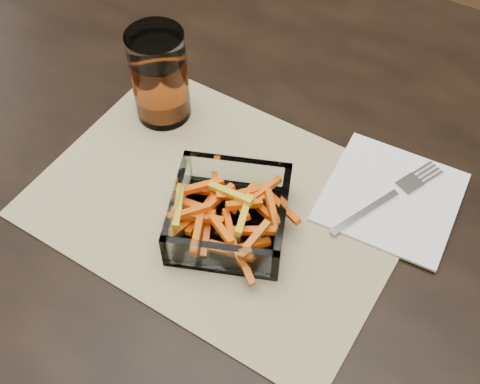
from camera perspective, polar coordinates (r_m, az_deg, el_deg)
name	(u,v)px	position (r m, az deg, el deg)	size (l,w,h in m)	color
dining_table	(229,172)	(0.91, -1.09, 1.88)	(1.60, 0.90, 0.75)	black
placemat	(221,202)	(0.76, -1.82, -0.96)	(0.45, 0.33, 0.00)	tan
glass_bowl	(229,216)	(0.72, -1.03, -2.27)	(0.17, 0.17, 0.05)	white
tumbler	(160,79)	(0.83, -7.61, 10.59)	(0.08, 0.08, 0.13)	white
napkin	(391,197)	(0.79, 14.16, -0.44)	(0.16, 0.16, 0.00)	white
fork	(390,196)	(0.78, 14.08, -0.36)	(0.09, 0.17, 0.00)	silver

